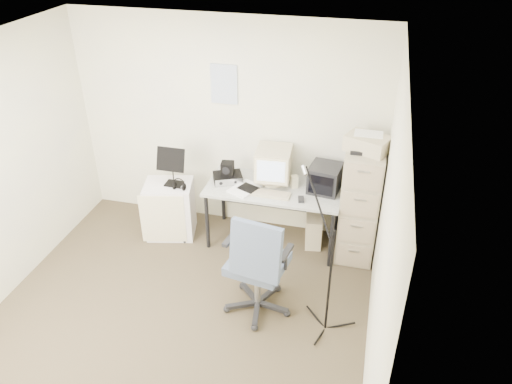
% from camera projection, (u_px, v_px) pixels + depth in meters
% --- Properties ---
extents(floor, '(3.60, 3.60, 0.01)m').
position_uv_depth(floor, '(177.00, 318.00, 4.84)').
color(floor, '#443D2D').
rests_on(floor, ground).
extents(ceiling, '(3.60, 3.60, 0.01)m').
position_uv_depth(ceiling, '(149.00, 63.00, 3.55)').
color(ceiling, white).
rests_on(ceiling, ground).
extents(wall_back, '(3.60, 0.02, 2.50)m').
position_uv_depth(wall_back, '(228.00, 126.00, 5.69)').
color(wall_back, '#F1ECBA').
rests_on(wall_back, ground).
extents(wall_right, '(0.02, 3.60, 2.50)m').
position_uv_depth(wall_right, '(384.00, 241.00, 3.82)').
color(wall_right, '#F1ECBA').
rests_on(wall_right, ground).
extents(wall_calendar, '(0.30, 0.02, 0.44)m').
position_uv_depth(wall_calendar, '(224.00, 84.00, 5.43)').
color(wall_calendar, white).
rests_on(wall_calendar, wall_back).
extents(filing_cabinet, '(0.40, 0.60, 1.30)m').
position_uv_depth(filing_cabinet, '(360.00, 203.00, 5.41)').
color(filing_cabinet, tan).
rests_on(filing_cabinet, floor).
extents(printer, '(0.49, 0.42, 0.16)m').
position_uv_depth(printer, '(367.00, 143.00, 5.00)').
color(printer, '#BFAD8C').
rests_on(printer, filing_cabinet).
extents(desk, '(1.50, 0.70, 0.73)m').
position_uv_depth(desk, '(273.00, 215.00, 5.73)').
color(desk, '#BABAB8').
rests_on(desk, floor).
extents(crt_monitor, '(0.41, 0.43, 0.42)m').
position_uv_depth(crt_monitor, '(274.00, 166.00, 5.52)').
color(crt_monitor, '#BFAD8C').
rests_on(crt_monitor, desk).
extents(crt_tv, '(0.37, 0.38, 0.30)m').
position_uv_depth(crt_tv, '(325.00, 178.00, 5.42)').
color(crt_tv, black).
rests_on(crt_tv, desk).
extents(desk_speaker, '(0.10, 0.10, 0.14)m').
position_uv_depth(desk_speaker, '(294.00, 182.00, 5.51)').
color(desk_speaker, beige).
rests_on(desk_speaker, desk).
extents(keyboard, '(0.43, 0.16, 0.02)m').
position_uv_depth(keyboard, '(270.00, 194.00, 5.39)').
color(keyboard, '#BFAD8C').
rests_on(keyboard, desk).
extents(mouse, '(0.08, 0.12, 0.03)m').
position_uv_depth(mouse, '(301.00, 199.00, 5.29)').
color(mouse, black).
rests_on(mouse, desk).
extents(radio_receiver, '(0.38, 0.34, 0.09)m').
position_uv_depth(radio_receiver, '(228.00, 178.00, 5.64)').
color(radio_receiver, black).
rests_on(radio_receiver, desk).
extents(radio_speaker, '(0.16, 0.15, 0.14)m').
position_uv_depth(radio_speaker, '(227.00, 168.00, 5.59)').
color(radio_speaker, black).
rests_on(radio_speaker, radio_receiver).
extents(papers, '(0.36, 0.41, 0.02)m').
position_uv_depth(papers, '(245.00, 189.00, 5.49)').
color(papers, white).
rests_on(papers, desk).
extents(pc_tower, '(0.24, 0.43, 0.38)m').
position_uv_depth(pc_tower, '(313.00, 228.00, 5.81)').
color(pc_tower, '#BFAD8C').
rests_on(pc_tower, floor).
extents(office_chair, '(0.77, 0.77, 1.15)m').
position_uv_depth(office_chair, '(258.00, 262.00, 4.67)').
color(office_chair, slate).
rests_on(office_chair, floor).
extents(side_cart, '(0.63, 0.55, 0.67)m').
position_uv_depth(side_cart, '(170.00, 209.00, 5.88)').
color(side_cart, silver).
rests_on(side_cart, floor).
extents(music_stand, '(0.36, 0.26, 0.47)m').
position_uv_depth(music_stand, '(172.00, 166.00, 5.59)').
color(music_stand, black).
rests_on(music_stand, side_cart).
extents(headphones, '(0.19, 0.19, 0.03)m').
position_uv_depth(headphones, '(179.00, 186.00, 5.59)').
color(headphones, black).
rests_on(headphones, side_cart).
extents(mic_stand, '(0.03, 0.03, 1.48)m').
position_uv_depth(mic_stand, '(331.00, 267.00, 4.35)').
color(mic_stand, black).
rests_on(mic_stand, floor).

